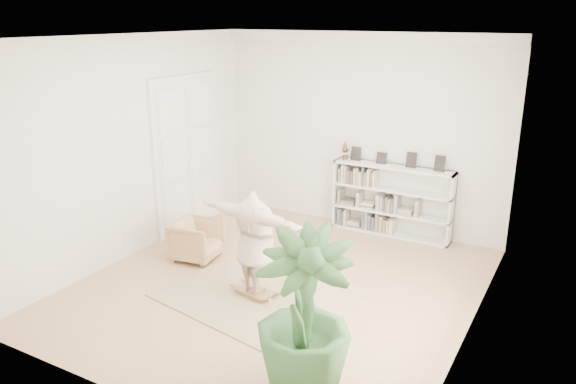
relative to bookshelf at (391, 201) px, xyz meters
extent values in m
plane|color=#A67D55|center=(-0.74, -2.82, -0.64)|extent=(6.00, 6.00, 0.00)
plane|color=silver|center=(-0.74, 0.18, 1.16)|extent=(5.50, 0.00, 5.50)
plane|color=silver|center=(-0.74, -5.82, 1.16)|extent=(5.50, 0.00, 5.50)
plane|color=silver|center=(-3.49, -2.82, 1.16)|extent=(0.00, 6.00, 6.00)
plane|color=silver|center=(2.01, -2.82, 1.16)|extent=(0.00, 6.00, 6.00)
plane|color=white|center=(-0.74, -2.82, 2.96)|extent=(6.00, 6.00, 0.00)
cube|color=white|center=(-0.74, 0.12, 2.87)|extent=(5.50, 0.12, 0.18)
cube|color=white|center=(-3.45, -1.52, 0.76)|extent=(0.08, 1.78, 2.92)
cube|color=silver|center=(-3.43, -1.92, 0.76)|extent=(0.06, 0.78, 2.80)
cube|color=silver|center=(-3.43, -1.12, 0.76)|extent=(0.06, 0.78, 2.80)
cube|color=silver|center=(-1.07, -0.01, 0.01)|extent=(0.04, 0.35, 1.30)
cube|color=silver|center=(1.09, -0.01, 0.01)|extent=(0.04, 0.35, 1.30)
cube|color=silver|center=(0.01, 0.14, 0.01)|extent=(2.20, 0.04, 1.30)
cube|color=silver|center=(0.01, -0.01, -0.62)|extent=(2.20, 0.35, 0.04)
cube|color=silver|center=(0.01, -0.01, -0.21)|extent=(2.20, 0.35, 0.04)
cube|color=silver|center=(0.01, -0.01, 0.22)|extent=(2.20, 0.35, 0.04)
cube|color=silver|center=(0.01, -0.01, 0.64)|extent=(2.20, 0.35, 0.04)
cube|color=black|center=(-0.74, 0.04, 0.78)|extent=(0.18, 0.07, 0.24)
cube|color=black|center=(-0.24, 0.04, 0.78)|extent=(0.18, 0.07, 0.24)
cube|color=black|center=(0.31, 0.04, 0.78)|extent=(0.18, 0.07, 0.24)
cube|color=black|center=(0.81, 0.04, 0.78)|extent=(0.18, 0.07, 0.24)
imported|color=tan|center=(-2.42, -2.63, -0.30)|extent=(0.83, 0.81, 0.67)
cube|color=tan|center=(-0.87, -3.27, -0.63)|extent=(2.81, 2.41, 0.02)
cube|color=brown|center=(-0.87, -3.27, -0.56)|extent=(0.56, 0.40, 0.03)
cube|color=brown|center=(-0.87, -3.27, -0.59)|extent=(0.35, 0.11, 0.04)
cube|color=brown|center=(-0.87, -3.27, -0.59)|extent=(0.35, 0.11, 0.04)
cube|color=brown|center=(-0.87, -3.27, -0.56)|extent=(0.21, 0.09, 0.11)
cube|color=brown|center=(-0.87, -3.27, -0.56)|extent=(0.21, 0.09, 0.11)
imported|color=#C2A891|center=(-0.87, -3.27, 0.25)|extent=(1.91, 0.82, 1.50)
imported|color=#2D5329|center=(0.70, -4.79, 0.27)|extent=(1.31, 1.31, 1.82)
camera|label=1|loc=(3.08, -9.37, 3.24)|focal=35.00mm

